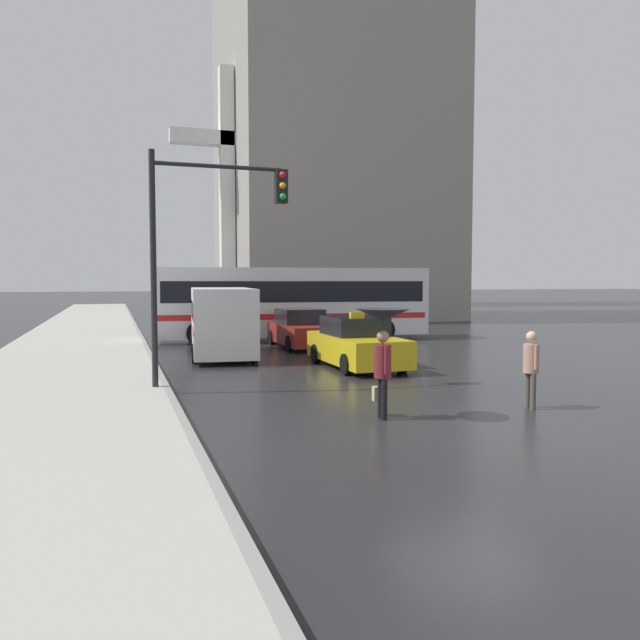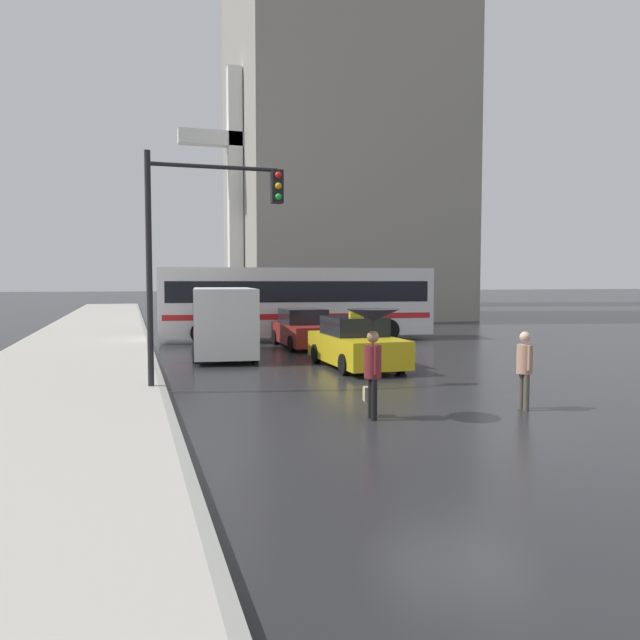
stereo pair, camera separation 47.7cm
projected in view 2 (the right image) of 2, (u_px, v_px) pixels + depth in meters
ground_plane at (449, 430)px, 10.97m from camera, size 300.00×300.00×0.00m
sidewalk_corner at (7, 459)px, 8.91m from camera, size 5.14×120.00×0.17m
taxi at (356, 344)px, 18.95m from camera, size 1.91×4.42×1.69m
sedan_red at (304, 330)px, 24.70m from camera, size 1.91×4.35×1.52m
ambulance_van at (224, 318)px, 21.71m from camera, size 2.57×5.73×2.37m
city_bus at (297, 300)px, 27.61m from camera, size 12.06×3.65×3.19m
pedestrian_with_umbrella at (373, 332)px, 11.77m from camera, size 1.03×1.03×2.10m
pedestrian_man at (524, 364)px, 12.69m from camera, size 0.37×0.47×1.60m
traffic_light at (204, 227)px, 14.74m from camera, size 3.25×0.38×5.62m
building_tower_near at (341, 91)px, 43.79m from camera, size 14.75×13.13×31.87m
building_tower_far at (393, 164)px, 67.22m from camera, size 12.50×10.13×30.41m
monument_cross at (235, 179)px, 39.85m from camera, size 7.09×0.90×16.12m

